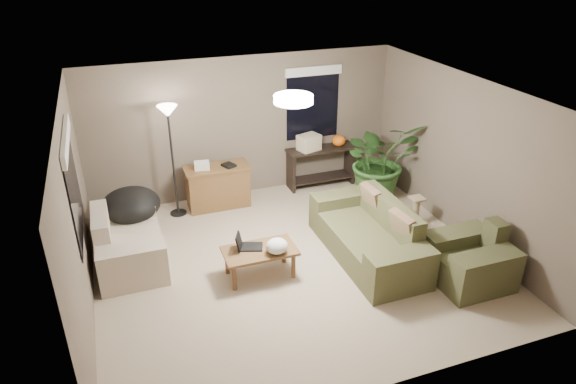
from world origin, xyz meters
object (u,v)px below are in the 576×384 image
object	(u,v)px
coffee_table	(260,253)
cat_scratching_post	(415,213)
papasan_chair	(132,210)
houseplant	(379,168)
floor_lamp	(169,125)
armchair	(470,261)
main_sofa	(370,238)
console_table	(321,164)
desk	(218,186)
loveseat	(127,244)

from	to	relation	value
coffee_table	cat_scratching_post	world-z (taller)	cat_scratching_post
papasan_chair	houseplant	distance (m)	4.28
floor_lamp	armchair	bearing A→B (deg)	-43.27
main_sofa	floor_lamp	distance (m)	3.59
main_sofa	console_table	distance (m)	2.49
desk	houseplant	distance (m)	2.87
floor_lamp	loveseat	bearing A→B (deg)	-126.46
loveseat	floor_lamp	size ratio (longest dim) A/B	0.84
desk	floor_lamp	distance (m)	1.42
main_sofa	loveseat	xyz separation A→B (m)	(-3.37, 1.03, 0.00)
armchair	desk	bearing A→B (deg)	129.71
loveseat	armchair	size ratio (longest dim) A/B	1.60
coffee_table	desk	distance (m)	2.23
console_table	floor_lamp	bearing A→B (deg)	-175.27
coffee_table	papasan_chair	world-z (taller)	papasan_chair
console_table	loveseat	bearing A→B (deg)	-158.35
main_sofa	loveseat	distance (m)	3.52
armchair	coffee_table	distance (m)	2.87
armchair	floor_lamp	distance (m)	4.93
floor_lamp	cat_scratching_post	xyz separation A→B (m)	(3.60, -1.71, -1.38)
papasan_chair	floor_lamp	bearing A→B (deg)	33.20
coffee_table	console_table	world-z (taller)	console_table
cat_scratching_post	main_sofa	bearing A→B (deg)	-154.40
loveseat	console_table	size ratio (longest dim) A/B	1.23
floor_lamp	cat_scratching_post	distance (m)	4.22
main_sofa	cat_scratching_post	world-z (taller)	main_sofa
coffee_table	floor_lamp	distance (m)	2.64
main_sofa	loveseat	bearing A→B (deg)	163.02
main_sofa	houseplant	xyz separation A→B (m)	(1.04, 1.65, 0.28)
main_sofa	coffee_table	xyz separation A→B (m)	(-1.67, 0.05, 0.06)
desk	houseplant	xyz separation A→B (m)	(2.79, -0.63, 0.19)
main_sofa	armchair	distance (m)	1.41
armchair	cat_scratching_post	bearing A→B (deg)	84.80
coffee_table	armchair	bearing A→B (deg)	-21.75
armchair	cat_scratching_post	world-z (taller)	armchair
coffee_table	main_sofa	bearing A→B (deg)	-1.81
loveseat	desk	size ratio (longest dim) A/B	1.45
floor_lamp	cat_scratching_post	world-z (taller)	floor_lamp
cat_scratching_post	loveseat	bearing A→B (deg)	173.82
desk	cat_scratching_post	bearing A→B (deg)	-31.21
desk	houseplant	size ratio (longest dim) A/B	0.75
loveseat	armchair	world-z (taller)	same
loveseat	coffee_table	world-z (taller)	loveseat
desk	papasan_chair	xyz separation A→B (m)	(-1.48, -0.54, 0.09)
loveseat	coffee_table	size ratio (longest dim) A/B	1.60
papasan_chair	houseplant	size ratio (longest dim) A/B	0.71
console_table	papasan_chair	bearing A→B (deg)	-168.31
armchair	console_table	bearing A→B (deg)	101.66
coffee_table	papasan_chair	distance (m)	2.31
armchair	floor_lamp	xyz separation A→B (m)	(-3.46, 3.26, 1.30)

